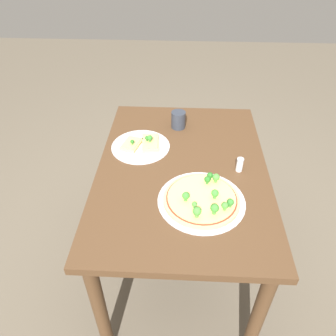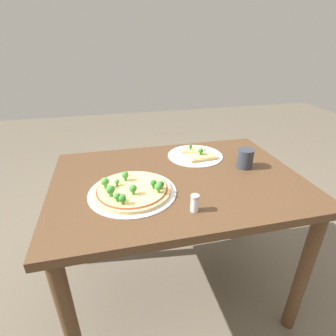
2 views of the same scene
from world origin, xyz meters
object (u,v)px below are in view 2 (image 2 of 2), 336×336
at_px(dining_table, 178,197).
at_px(condiment_shaker, 195,203).
at_px(pizza_tray_whole, 132,190).
at_px(pizza_tray_slice, 197,154).
at_px(drinking_cup, 245,158).

height_order(dining_table, condiment_shaker, condiment_shaker).
bearing_deg(pizza_tray_whole, pizza_tray_slice, -142.29).
bearing_deg(condiment_shaker, drinking_cup, -140.80).
xyz_separation_m(dining_table, condiment_shaker, (0.01, 0.26, 0.14)).
bearing_deg(pizza_tray_slice, drinking_cup, 135.98).
relative_size(pizza_tray_slice, condiment_shaker, 4.37).
bearing_deg(condiment_shaker, dining_table, -91.65).
xyz_separation_m(pizza_tray_whole, pizza_tray_slice, (-0.38, -0.30, -0.01)).
height_order(pizza_tray_whole, condiment_shaker, pizza_tray_whole).
relative_size(dining_table, pizza_tray_whole, 3.09).
xyz_separation_m(dining_table, pizza_tray_whole, (0.22, 0.09, 0.12)).
bearing_deg(pizza_tray_whole, condiment_shaker, 140.30).
relative_size(pizza_tray_slice, drinking_cup, 3.16).
xyz_separation_m(dining_table, drinking_cup, (-0.35, -0.03, 0.15)).
bearing_deg(dining_table, pizza_tray_slice, -127.64).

